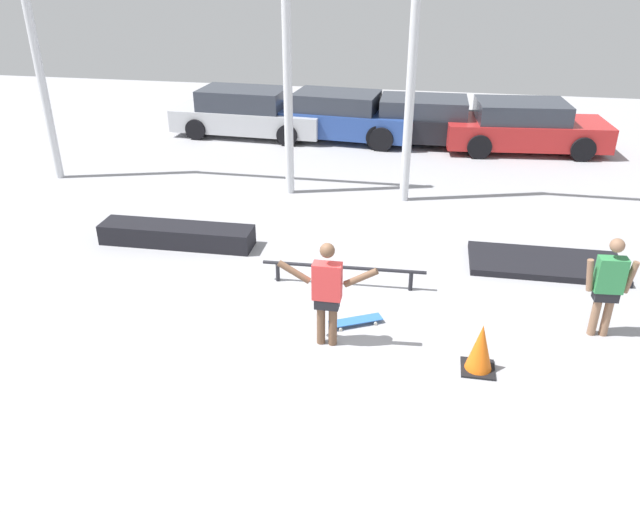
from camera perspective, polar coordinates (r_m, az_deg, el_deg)
ground_plane at (r=9.49m, az=-2.70°, el=-6.97°), size 36.00×36.00×0.00m
skateboarder at (r=8.77m, az=0.65°, el=-3.13°), size 1.43×0.21×1.62m
skateboard at (r=9.64m, az=3.29°, el=-5.93°), size 0.84×0.57×0.08m
grind_box at (r=12.43m, az=-12.95°, el=1.90°), size 3.01×0.67×0.39m
manual_pad at (r=12.04m, az=19.89°, el=-0.62°), size 2.71×1.24×0.12m
grind_rail at (r=10.58m, az=2.16°, el=-1.25°), size 2.79×0.16×0.38m
canopy_support_left at (r=14.95m, az=-14.95°, el=19.67°), size 6.15×0.20×5.92m
canopy_support_right at (r=13.83m, az=21.65°, el=18.27°), size 6.15×0.20×5.92m
parked_car_silver at (r=19.54m, az=-6.62°, el=12.84°), size 4.66×2.04×1.40m
parked_car_blue at (r=18.96m, az=1.91°, el=12.60°), size 4.52×2.18×1.39m
parked_car_black at (r=18.78m, az=9.77°, el=12.04°), size 4.48×1.95×1.33m
parked_car_red at (r=18.76m, az=18.15°, el=11.15°), size 4.57×2.30×1.38m
bystander at (r=9.90m, az=24.86°, el=-2.34°), size 0.73×0.23×1.58m
traffic_cone at (r=8.79m, az=14.46°, el=-8.17°), size 0.46×0.46×0.72m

